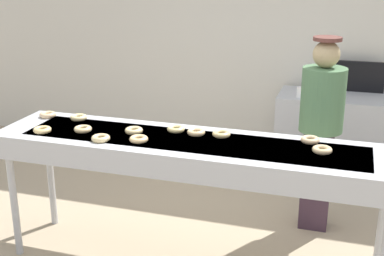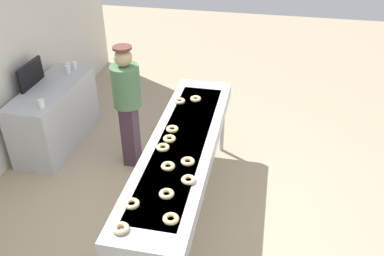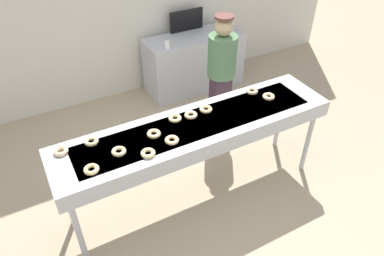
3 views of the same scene
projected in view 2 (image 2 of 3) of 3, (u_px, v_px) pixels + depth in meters
name	position (u px, v px, depth m)	size (l,w,h in m)	color
ground_plane	(183.00, 213.00, 4.69)	(16.00, 16.00, 0.00)	tan
fryer_conveyor	(182.00, 149.00, 4.20)	(2.90, 0.68, 1.01)	#B7BABF
plain_donut_0	(171.00, 219.00, 3.20)	(0.13, 0.13, 0.04)	#F8D085
plain_donut_1	(170.00, 138.00, 4.16)	(0.13, 0.13, 0.04)	#F4CC8E
plain_donut_2	(196.00, 99.00, 4.89)	(0.13, 0.13, 0.04)	#F8D193
plain_donut_3	(172.00, 129.00, 4.32)	(0.13, 0.13, 0.04)	#F4D386
plain_donut_4	(163.00, 147.00, 4.03)	(0.13, 0.13, 0.04)	#EBD388
plain_donut_5	(121.00, 228.00, 3.12)	(0.13, 0.13, 0.04)	#F5C994
plain_donut_6	(168.00, 166.00, 3.77)	(0.13, 0.13, 0.04)	#F0D28F
plain_donut_7	(132.00, 204.00, 3.35)	(0.13, 0.13, 0.04)	#EFD590
plain_donut_8	(188.00, 161.00, 3.84)	(0.13, 0.13, 0.04)	#F8CA87
plain_donut_9	(180.00, 101.00, 4.85)	(0.13, 0.13, 0.04)	beige
plain_donut_10	(188.00, 180.00, 3.61)	(0.13, 0.13, 0.04)	#EDCE8C
plain_donut_11	(167.00, 194.00, 3.45)	(0.13, 0.13, 0.04)	#EAC989
worker_baker	(127.00, 100.00, 5.03)	(0.36, 0.36, 1.65)	#3C2937
prep_counter	(56.00, 115.00, 5.72)	(1.54, 0.60, 0.89)	#B7BABF
paper_cup_0	(68.00, 66.00, 5.93)	(0.07, 0.07, 0.11)	white
paper_cup_1	(75.00, 66.00, 5.95)	(0.07, 0.07, 0.11)	white
paper_cup_2	(68.00, 69.00, 5.84)	(0.07, 0.07, 0.11)	white
paper_cup_3	(41.00, 104.00, 4.98)	(0.07, 0.07, 0.11)	white
menu_display	(31.00, 74.00, 5.44)	(0.55, 0.04, 0.32)	black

